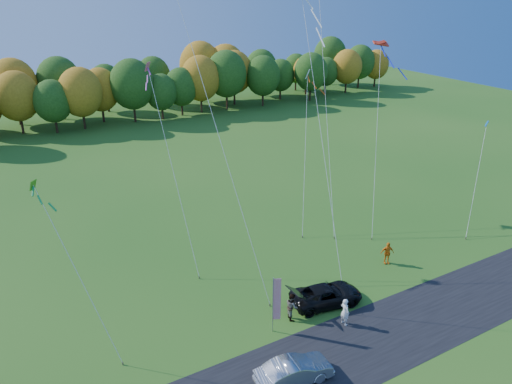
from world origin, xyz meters
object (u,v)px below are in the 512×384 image
silver_sedan (294,371)px  person_east (387,253)px  black_suv (326,295)px  feather_flag (276,299)px

silver_sedan → person_east: person_east is taller
silver_sedan → person_east: (13.52, 6.89, 0.19)m
black_suv → silver_sedan: bearing=140.0°
feather_flag → person_east: bearing=12.3°
silver_sedan → feather_flag: bearing=-13.4°
black_suv → silver_sedan: (-6.08, -4.99, 0.03)m
black_suv → person_east: (7.44, 1.90, 0.22)m
black_suv → person_east: size_ratio=2.73×
black_suv → feather_flag: (-4.62, -0.74, 1.76)m
feather_flag → black_suv: bearing=9.0°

